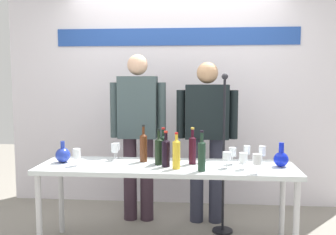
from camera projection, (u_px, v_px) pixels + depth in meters
back_wall at (176, 79)px, 4.50m from camera, size 4.05×0.11×3.00m
display_table at (167, 172)px, 3.30m from camera, size 2.24×0.61×0.75m
decanter_blue_left at (63, 155)px, 3.40m from camera, size 0.13×0.13×0.19m
decanter_blue_right at (281, 159)px, 3.23m from camera, size 0.13×0.13×0.21m
presenter_left at (138, 127)px, 3.95m from camera, size 0.59×0.22×1.75m
presenter_right at (207, 131)px, 3.89m from camera, size 0.63×0.22×1.68m
wine_bottle_0 at (176, 153)px, 3.15m from camera, size 0.07×0.07×0.31m
wine_bottle_1 at (163, 147)px, 3.40m from camera, size 0.07×0.07×0.32m
wine_bottle_2 at (192, 149)px, 3.33m from camera, size 0.06×0.06×0.33m
wine_bottle_3 at (202, 154)px, 3.07m from camera, size 0.06×0.06×0.34m
wine_bottle_4 at (166, 151)px, 3.22m from camera, size 0.07×0.07×0.31m
wine_bottle_5 at (143, 147)px, 3.42m from camera, size 0.07×0.07×0.34m
wine_bottle_6 at (159, 150)px, 3.30m from camera, size 0.07×0.07×0.32m
wine_glass_left_0 at (115, 148)px, 3.48m from camera, size 0.06×0.06×0.16m
wine_glass_left_1 at (117, 147)px, 3.57m from camera, size 0.07×0.07×0.15m
wine_glass_left_2 at (77, 154)px, 3.26m from camera, size 0.07×0.07×0.15m
wine_glass_right_0 at (262, 151)px, 3.37m from camera, size 0.06×0.06×0.15m
wine_glass_right_1 at (232, 152)px, 3.32m from camera, size 0.07×0.07×0.15m
wine_glass_right_2 at (243, 158)px, 3.13m from camera, size 0.07×0.07×0.14m
wine_glass_right_3 at (247, 150)px, 3.40m from camera, size 0.06×0.06×0.15m
wine_glass_right_4 at (257, 160)px, 2.98m from camera, size 0.07×0.07×0.16m
wine_glass_right_5 at (227, 156)px, 3.18m from camera, size 0.07×0.07×0.14m
microphone_stand at (223, 180)px, 3.67m from camera, size 0.20×0.20×1.56m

